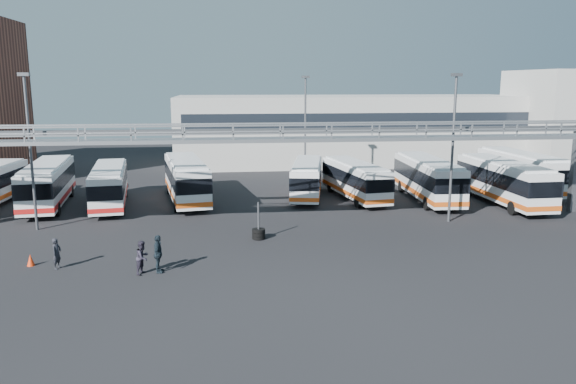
{
  "coord_description": "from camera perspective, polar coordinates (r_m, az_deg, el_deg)",
  "views": [
    {
      "loc": [
        -3.64,
        -29.7,
        9.6
      ],
      "look_at": [
        0.52,
        6.0,
        2.56
      ],
      "focal_mm": 35.0,
      "sensor_mm": 36.0,
      "label": 1
    }
  ],
  "objects": [
    {
      "name": "cone_right",
      "position": [
        33.02,
        -24.69,
        -6.3
      ],
      "size": [
        0.47,
        0.47,
        0.63
      ],
      "primitive_type": "cone",
      "rotation": [
        0.0,
        0.0,
        0.22
      ],
      "color": "red",
      "rests_on": "ground"
    },
    {
      "name": "pedestrian_a",
      "position": [
        31.83,
        -22.44,
        -5.79
      ],
      "size": [
        0.57,
        0.7,
        1.65
      ],
      "primitive_type": "imported",
      "rotation": [
        0.0,
        0.0,
        1.24
      ],
      "color": "black",
      "rests_on": "ground"
    },
    {
      "name": "tire_stack",
      "position": [
        35.05,
        -3.01,
        -4.17
      ],
      "size": [
        0.82,
        0.82,
        2.34
      ],
      "color": "black",
      "rests_on": "ground"
    },
    {
      "name": "bus_9",
      "position": [
        54.05,
        22.66,
        2.05
      ],
      "size": [
        3.15,
        11.57,
        3.48
      ],
      "rotation": [
        0.0,
        0.0,
        0.04
      ],
      "color": "silver",
      "rests_on": "ground"
    },
    {
      "name": "warehouse",
      "position": [
        69.71,
        6.38,
        6.4
      ],
      "size": [
        42.0,
        14.0,
        8.0
      ],
      "primitive_type": "cube",
      "color": "#9E9E99",
      "rests_on": "ground"
    },
    {
      "name": "ground",
      "position": [
        31.43,
        0.33,
        -6.71
      ],
      "size": [
        140.0,
        140.0,
        0.0
      ],
      "primitive_type": "plane",
      "color": "black",
      "rests_on": "ground"
    },
    {
      "name": "bus_6",
      "position": [
        47.08,
        6.83,
        1.34
      ],
      "size": [
        3.82,
        10.39,
        3.08
      ],
      "rotation": [
        0.0,
        0.0,
        0.15
      ],
      "color": "silver",
      "rests_on": "ground"
    },
    {
      "name": "bus_8",
      "position": [
        47.85,
        21.05,
        1.1
      ],
      "size": [
        2.93,
        11.53,
        3.49
      ],
      "rotation": [
        0.0,
        0.0,
        0.02
      ],
      "color": "silver",
      "rests_on": "ground"
    },
    {
      "name": "pedestrian_b",
      "position": [
        29.61,
        -14.55,
        -6.44
      ],
      "size": [
        0.96,
        1.05,
        1.74
      ],
      "primitive_type": "imported",
      "rotation": [
        0.0,
        0.0,
        1.13
      ],
      "color": "#292533",
      "rests_on": "ground"
    },
    {
      "name": "bus_2",
      "position": [
        46.04,
        -17.7,
        0.74
      ],
      "size": [
        3.77,
        10.69,
        3.18
      ],
      "rotation": [
        0.0,
        0.0,
        0.13
      ],
      "color": "silver",
      "rests_on": "ground"
    },
    {
      "name": "light_pole_left",
      "position": [
        39.87,
        -24.75,
        4.49
      ],
      "size": [
        0.7,
        0.35,
        10.21
      ],
      "color": "#4C4F54",
      "rests_on": "ground"
    },
    {
      "name": "pedestrian_d",
      "position": [
        29.56,
        -13.06,
        -6.16
      ],
      "size": [
        0.53,
        1.18,
        1.97
      ],
      "primitive_type": "imported",
      "rotation": [
        0.0,
        0.0,
        1.53
      ],
      "color": "black",
      "rests_on": "ground"
    },
    {
      "name": "bus_3",
      "position": [
        46.44,
        -10.31,
        1.38
      ],
      "size": [
        4.46,
        11.71,
        3.47
      ],
      "rotation": [
        0.0,
        0.0,
        0.16
      ],
      "color": "silver",
      "rests_on": "ground"
    },
    {
      "name": "light_pole_mid",
      "position": [
        40.09,
        16.42,
        5.08
      ],
      "size": [
        0.7,
        0.35,
        10.21
      ],
      "color": "#4C4F54",
      "rests_on": "ground"
    },
    {
      "name": "bus_7",
      "position": [
        47.57,
        14.0,
        1.44
      ],
      "size": [
        3.09,
        11.45,
        3.45
      ],
      "rotation": [
        0.0,
        0.0,
        -0.04
      ],
      "color": "silver",
      "rests_on": "ground"
    },
    {
      "name": "bus_5",
      "position": [
        47.61,
        1.94,
        1.49
      ],
      "size": [
        4.18,
        10.24,
        3.03
      ],
      "rotation": [
        0.0,
        0.0,
        -0.19
      ],
      "color": "silver",
      "rests_on": "ground"
    },
    {
      "name": "bus_1",
      "position": [
        47.69,
        -23.23,
        0.88
      ],
      "size": [
        3.92,
        11.54,
        3.44
      ],
      "rotation": [
        0.0,
        0.0,
        0.12
      ],
      "color": "silver",
      "rests_on": "ground"
    },
    {
      "name": "gantry",
      "position": [
        36.0,
        -0.8,
        4.54
      ],
      "size": [
        51.4,
        5.15,
        7.1
      ],
      "color": "gray",
      "rests_on": "ground"
    },
    {
      "name": "light_pole_back",
      "position": [
        52.41,
        1.76,
        6.83
      ],
      "size": [
        0.7,
        0.35,
        10.21
      ],
      "color": "#4C4F54",
      "rests_on": "ground"
    }
  ]
}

